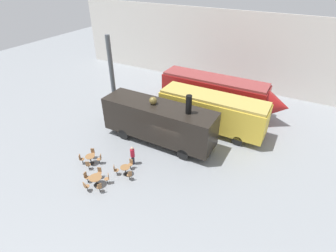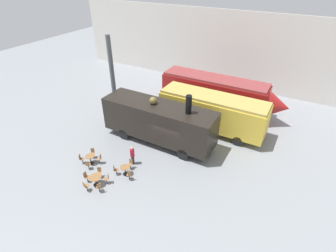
{
  "view_description": "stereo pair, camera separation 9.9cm",
  "coord_description": "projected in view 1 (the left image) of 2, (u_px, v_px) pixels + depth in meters",
  "views": [
    {
      "loc": [
        8.46,
        -15.61,
        13.66
      ],
      "look_at": [
        -0.69,
        1.0,
        1.6
      ],
      "focal_mm": 28.0,
      "sensor_mm": 36.0,
      "label": 1
    },
    {
      "loc": [
        8.55,
        -15.57,
        13.66
      ],
      "look_at": [
        -0.69,
        1.0,
        1.6
      ],
      "focal_mm": 28.0,
      "sensor_mm": 36.0,
      "label": 2
    }
  ],
  "objects": [
    {
      "name": "cafe_chair_10",
      "position": [
        81.0,
        158.0,
        20.5
      ],
      "size": [
        0.4,
        0.39,
        0.87
      ],
      "rotation": [
        0.0,
        0.0,
        6.79
      ],
      "color": "black",
      "rests_on": "ground_plane"
    },
    {
      "name": "steam_locomotive",
      "position": [
        159.0,
        121.0,
        22.21
      ],
      "size": [
        9.86,
        2.7,
        5.11
      ],
      "color": "black",
      "rests_on": "ground_plane"
    },
    {
      "name": "cafe_chair_7",
      "position": [
        115.0,
        169.0,
        19.43
      ],
      "size": [
        0.4,
        0.39,
        0.87
      ],
      "rotation": [
        0.0,
        0.0,
        13.13
      ],
      "color": "black",
      "rests_on": "ground_plane"
    },
    {
      "name": "cafe_table_mid",
      "position": [
        125.0,
        169.0,
        19.46
      ],
      "size": [
        0.71,
        0.71,
        0.71
      ],
      "color": "black",
      "rests_on": "ground_plane"
    },
    {
      "name": "cafe_chair_1",
      "position": [
        86.0,
        186.0,
        18.0
      ],
      "size": [
        0.36,
        0.38,
        0.87
      ],
      "rotation": [
        0.0,
        0.0,
        7.64
      ],
      "color": "black",
      "rests_on": "ground_plane"
    },
    {
      "name": "streamlined_locomotive",
      "position": [
        221.0,
        93.0,
        26.87
      ],
      "size": [
        12.85,
        2.68,
        3.62
      ],
      "color": "maroon",
      "rests_on": "ground_plane"
    },
    {
      "name": "cafe_chair_2",
      "position": [
        99.0,
        187.0,
        17.93
      ],
      "size": [
        0.4,
        0.39,
        0.87
      ],
      "rotation": [
        0.0,
        0.0,
        8.89
      ],
      "color": "black",
      "rests_on": "ground_plane"
    },
    {
      "name": "cafe_chair_11",
      "position": [
        88.0,
        165.0,
        19.88
      ],
      "size": [
        0.39,
        0.4,
        0.87
      ],
      "rotation": [
        0.0,
        0.0,
        8.36
      ],
      "color": "black",
      "rests_on": "ground_plane"
    },
    {
      "name": "visitor_person",
      "position": [
        133.0,
        155.0,
        20.27
      ],
      "size": [
        0.34,
        0.34,
        1.64
      ],
      "color": "#262633",
      "rests_on": "ground_plane"
    },
    {
      "name": "cafe_table_far",
      "position": [
        90.0,
        158.0,
        20.49
      ],
      "size": [
        0.73,
        0.73,
        0.74
      ],
      "color": "black",
      "rests_on": "ground_plane"
    },
    {
      "name": "cafe_table_near",
      "position": [
        96.0,
        179.0,
        18.48
      ],
      "size": [
        0.9,
        0.9,
        0.73
      ],
      "color": "black",
      "rests_on": "ground_plane"
    },
    {
      "name": "cafe_chair_8",
      "position": [
        100.0,
        158.0,
        20.51
      ],
      "size": [
        0.4,
        0.39,
        0.87
      ],
      "rotation": [
        0.0,
        0.0,
        3.65
      ],
      "color": "black",
      "rests_on": "ground_plane"
    },
    {
      "name": "cafe_chair_4",
      "position": [
        99.0,
        172.0,
        19.21
      ],
      "size": [
        0.38,
        0.4,
        0.87
      ],
      "rotation": [
        0.0,
        0.0,
        11.41
      ],
      "color": "black",
      "rests_on": "ground_plane"
    },
    {
      "name": "support_pillar",
      "position": [
        112.0,
        77.0,
        25.59
      ],
      "size": [
        0.44,
        0.44,
        8.0
      ],
      "color": "#4C5156",
      "rests_on": "ground_plane"
    },
    {
      "name": "backdrop_wall",
      "position": [
        232.0,
        50.0,
        31.4
      ],
      "size": [
        44.0,
        0.15,
        9.0
      ],
      "color": "silver",
      "rests_on": "ground_plane"
    },
    {
      "name": "ground_plane",
      "position": [
        169.0,
        149.0,
        22.31
      ],
      "size": [
        80.0,
        80.0,
        0.0
      ],
      "primitive_type": "plane",
      "color": "gray"
    },
    {
      "name": "cafe_chair_9",
      "position": [
        93.0,
        153.0,
        21.13
      ],
      "size": [
        0.39,
        0.4,
        0.87
      ],
      "rotation": [
        0.0,
        0.0,
        5.22
      ],
      "color": "black",
      "rests_on": "ground_plane"
    },
    {
      "name": "cafe_chair_6",
      "position": [
        131.0,
        163.0,
        20.01
      ],
      "size": [
        0.36,
        0.36,
        0.87
      ],
      "rotation": [
        0.0,
        0.0,
        11.03
      ],
      "color": "black",
      "rests_on": "ground_plane"
    },
    {
      "name": "passenger_coach_vintage",
      "position": [
        212.0,
        111.0,
        23.88
      ],
      "size": [
        9.76,
        2.73,
        3.51
      ],
      "color": "gold",
      "rests_on": "ground_plane"
    },
    {
      "name": "cafe_chair_3",
      "position": [
        108.0,
        178.0,
        18.67
      ],
      "size": [
        0.4,
        0.4,
        0.87
      ],
      "rotation": [
        0.0,
        0.0,
        10.15
      ],
      "color": "black",
      "rests_on": "ground_plane"
    },
    {
      "name": "cafe_chair_0",
      "position": [
        86.0,
        177.0,
        18.8
      ],
      "size": [
        0.37,
        0.36,
        0.87
      ],
      "rotation": [
        0.0,
        0.0,
        6.38
      ],
      "color": "black",
      "rests_on": "ground_plane"
    },
    {
      "name": "cafe_chair_5",
      "position": [
        130.0,
        175.0,
        18.95
      ],
      "size": [
        0.4,
        0.39,
        0.87
      ],
      "rotation": [
        0.0,
        0.0,
        8.94
      ],
      "color": "black",
      "rests_on": "ground_plane"
    }
  ]
}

